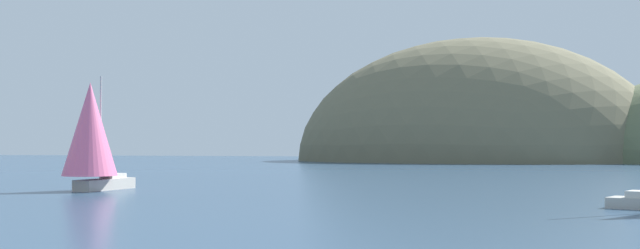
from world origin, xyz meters
TOP-DOWN VIEW (x-y plane):
  - headland_center at (5.00, 135.00)m, footprint 69.97×44.00m
  - sailboat_pink_spinnaker at (-15.61, 33.25)m, footprint 4.24×6.86m

SIDE VIEW (x-z plane):
  - headland_center at x=5.00m, z-range -23.68..23.68m
  - sailboat_pink_spinnaker at x=-15.61m, z-range 0.01..8.39m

